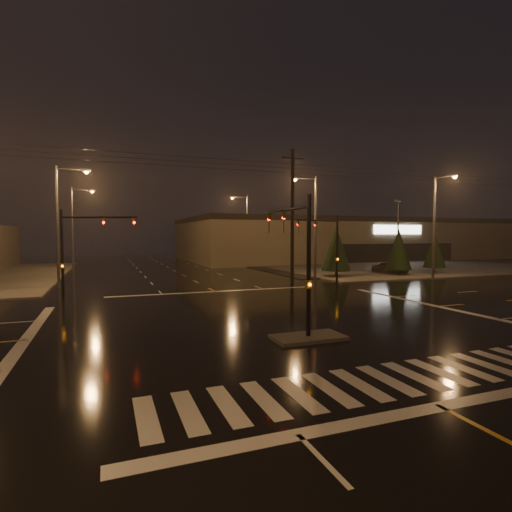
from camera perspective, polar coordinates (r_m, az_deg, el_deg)
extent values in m
plane|color=black|center=(20.61, 2.14, -9.14)|extent=(140.00, 140.00, 0.00)
cube|color=#47443F|center=(61.72, 17.14, -1.10)|extent=(36.00, 36.00, 0.12)
cube|color=#47443F|center=(17.08, 7.47, -11.46)|extent=(3.00, 1.60, 0.15)
cube|color=beige|center=(13.10, 18.30, -16.44)|extent=(15.00, 2.60, 0.01)
cube|color=beige|center=(11.72, 24.82, -18.94)|extent=(16.00, 0.50, 0.01)
cube|color=beige|center=(30.89, -5.85, -5.07)|extent=(16.00, 0.50, 0.01)
cube|color=black|center=(63.42, 21.82, -1.10)|extent=(50.00, 24.00, 0.08)
cube|color=#685F4A|center=(77.49, 12.83, 2.31)|extent=(60.00, 28.00, 7.00)
cube|color=black|center=(77.53, 12.86, 4.75)|extent=(60.20, 28.20, 0.80)
cube|color=white|center=(66.20, 19.62, 3.58)|extent=(9.00, 0.20, 1.40)
cube|color=black|center=(66.29, 19.54, 0.46)|extent=(22.00, 0.15, 2.80)
cylinder|color=black|center=(16.60, 7.54, -1.63)|extent=(0.18, 0.18, 6.00)
cylinder|color=black|center=(18.59, 4.28, 6.59)|extent=(0.12, 4.50, 0.12)
imported|color=#594707|center=(20.44, 1.86, 6.13)|extent=(0.16, 0.20, 1.00)
cube|color=#594707|center=(16.67, 7.52, -4.03)|extent=(0.25, 0.18, 0.35)
cylinder|color=black|center=(34.39, 11.50, 0.72)|extent=(0.18, 0.18, 6.00)
cylinder|color=black|center=(32.45, 8.83, 5.03)|extent=(4.74, 1.82, 0.12)
imported|color=#594707|center=(30.77, 6.10, 5.06)|extent=(0.24, 0.22, 1.00)
cube|color=#594707|center=(34.43, 11.49, -0.44)|extent=(0.25, 0.18, 0.35)
cylinder|color=black|center=(29.22, -25.94, 0.08)|extent=(0.18, 0.18, 6.00)
cylinder|color=black|center=(28.23, -21.44, 5.16)|extent=(4.74, 1.82, 0.12)
imported|color=#594707|center=(27.52, -17.04, 5.20)|extent=(0.24, 0.22, 1.00)
cube|color=#594707|center=(29.26, -25.91, -1.29)|extent=(0.25, 0.18, 0.35)
cylinder|color=#38383A|center=(36.75, -26.51, 3.73)|extent=(0.24, 0.24, 10.00)
cylinder|color=#38383A|center=(37.05, -24.81, 11.21)|extent=(2.40, 0.14, 0.14)
cube|color=#38383A|center=(36.99, -23.07, 11.18)|extent=(0.70, 0.30, 0.18)
sphere|color=orange|center=(36.97, -23.07, 10.98)|extent=(0.32, 0.32, 0.32)
cylinder|color=#38383A|center=(52.70, -24.77, 3.45)|extent=(0.24, 0.24, 10.00)
cylinder|color=#38383A|center=(52.90, -23.58, 8.68)|extent=(2.40, 0.14, 0.14)
cube|color=#38383A|center=(52.86, -22.37, 8.66)|extent=(0.70, 0.30, 0.18)
sphere|color=orange|center=(52.85, -22.37, 8.52)|extent=(0.32, 0.32, 0.32)
cylinder|color=#38383A|center=(39.61, 8.50, 3.93)|extent=(0.24, 0.24, 10.00)
cylinder|color=#38383A|center=(39.42, 7.01, 10.95)|extent=(2.40, 0.14, 0.14)
cube|color=#38383A|center=(38.92, 5.55, 10.99)|extent=(0.70, 0.30, 0.18)
sphere|color=orange|center=(38.90, 5.55, 10.80)|extent=(0.32, 0.32, 0.32)
cylinder|color=#38383A|center=(57.90, -1.23, 3.66)|extent=(0.24, 0.24, 10.00)
cylinder|color=#38383A|center=(57.76, -2.37, 8.43)|extent=(2.40, 0.14, 0.14)
cube|color=#38383A|center=(57.42, -3.42, 8.41)|extent=(0.70, 0.30, 0.18)
sphere|color=orange|center=(57.41, -3.42, 8.28)|extent=(0.32, 0.32, 0.32)
cylinder|color=#38383A|center=(42.37, 24.09, 3.64)|extent=(0.24, 0.24, 10.00)
cylinder|color=#38383A|center=(41.88, 25.41, 10.21)|extent=(0.14, 2.40, 0.14)
cube|color=#38383A|center=(41.12, 26.53, 10.26)|extent=(0.30, 0.70, 0.18)
sphere|color=orange|center=(41.10, 26.52, 10.08)|extent=(0.32, 0.32, 0.32)
cylinder|color=black|center=(36.25, 5.22, 5.62)|extent=(0.32, 0.32, 12.00)
cube|color=black|center=(36.86, 5.26, 13.73)|extent=(2.20, 0.12, 0.12)
cylinder|color=black|center=(41.86, 11.33, -2.52)|extent=(0.18, 0.18, 0.70)
cone|color=black|center=(41.69, 11.37, 1.12)|extent=(2.95, 2.95, 4.61)
cylinder|color=black|center=(45.28, 19.63, -2.22)|extent=(0.18, 0.18, 0.70)
cone|color=black|center=(45.12, 19.68, 0.95)|extent=(2.76, 2.76, 4.31)
cylinder|color=black|center=(49.09, 24.10, -1.92)|extent=(0.18, 0.18, 0.70)
cone|color=black|center=(48.96, 24.16, 0.69)|extent=(2.41, 2.41, 3.77)
imported|color=black|center=(47.32, 18.63, -1.59)|extent=(3.52, 4.18, 1.35)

